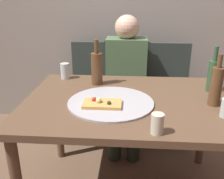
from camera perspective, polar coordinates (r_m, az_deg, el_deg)
dining_table at (r=1.61m, az=4.04°, el=-4.89°), size 1.30×0.93×0.73m
pizza_tray at (r=1.52m, az=-0.28°, el=-2.90°), size 0.51×0.51×0.01m
pizza_slice_last at (r=1.46m, az=-2.27°, el=-3.11°), size 0.22×0.13×0.05m
wine_bottle at (r=1.80m, az=-3.39°, el=4.88°), size 0.08×0.08×0.32m
beer_bottle at (r=1.57m, az=22.21°, el=0.82°), size 0.07×0.07×0.30m
water_bottle at (r=1.79m, az=21.56°, el=3.04°), size 0.07×0.07×0.30m
tumbler_near at (r=1.97m, az=-10.42°, el=4.09°), size 0.07×0.07×0.12m
wine_glass at (r=1.21m, az=10.07°, el=-7.52°), size 0.06×0.06×0.10m
chair_left at (r=2.49m, az=-4.21°, el=1.26°), size 0.44×0.44×0.90m
chair_middle at (r=2.46m, az=3.12°, el=1.08°), size 0.44×0.44×0.90m
chair_right at (r=2.49m, az=12.08°, el=0.83°), size 0.44×0.44×0.90m
guest_in_sweater at (r=2.28m, az=3.10°, el=2.81°), size 0.36×0.56×1.17m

